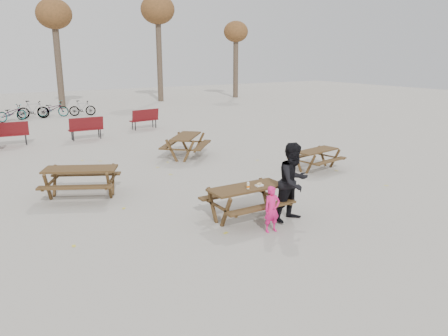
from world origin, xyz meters
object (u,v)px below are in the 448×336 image
food_tray (259,185)px  child (272,209)px  adult (293,182)px  main_picnic_table (246,194)px  picnic_table_north (81,183)px  picnic_table_far (186,146)px  soda_bottle (248,186)px  picnic_table_east (317,160)px

food_tray → child: child is taller
food_tray → adult: adult is taller
food_tray → main_picnic_table: bearing=157.0°
main_picnic_table → picnic_table_north: bearing=128.7°
picnic_table_north → picnic_table_far: bearing=58.7°
picnic_table_far → child: bearing=-150.9°
food_tray → soda_bottle: soda_bottle is taller
picnic_table_east → food_tray: bearing=-158.1°
food_tray → picnic_table_east: size_ratio=0.11×
soda_bottle → picnic_table_far: bearing=75.3°
adult → picnic_table_north: size_ratio=0.97×
picnic_table_east → soda_bottle: bearing=-159.6°
picnic_table_east → child: bearing=-152.2°
picnic_table_far → picnic_table_east: bearing=-102.2°
picnic_table_east → main_picnic_table: bearing=-160.8°
adult → picnic_table_north: adult is taller
adult → picnic_table_east: 4.87m
child → picnic_table_east: child is taller
main_picnic_table → food_tray: size_ratio=10.00×
picnic_table_east → picnic_table_far: bearing=116.9°
child → picnic_table_north: (-2.91, 4.57, -0.11)m
child → adult: adult is taller
main_picnic_table → picnic_table_north: 4.64m
picnic_table_east → picnic_table_far: picnic_table_far is taller
main_picnic_table → child: child is taller
picnic_table_north → picnic_table_far: size_ratio=1.00×
soda_bottle → adult: (0.92, -0.49, 0.07)m
child → picnic_table_far: 7.55m
food_tray → picnic_table_far: size_ratio=0.09×
main_picnic_table → soda_bottle: soda_bottle is taller
child → picnic_table_far: child is taller
main_picnic_table → picnic_table_east: bearing=28.5°
main_picnic_table → picnic_table_far: size_ratio=0.95×
food_tray → picnic_table_north: 4.91m
child → food_tray: bearing=79.4°
picnic_table_east → picnic_table_north: size_ratio=0.83×
soda_bottle → picnic_table_far: soda_bottle is taller
main_picnic_table → picnic_table_far: (1.66, 6.41, -0.18)m
picnic_table_north → food_tray: bearing=-22.5°
food_tray → picnic_table_far: (1.38, 6.53, -0.38)m
food_tray → soda_bottle: size_ratio=1.06×
picnic_table_far → picnic_table_north: bearing=163.2°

